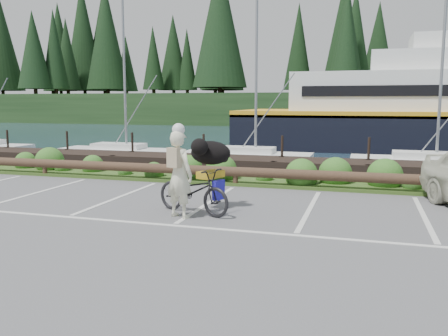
{
  "coord_description": "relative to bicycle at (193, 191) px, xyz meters",
  "views": [
    {
      "loc": [
        3.85,
        -9.47,
        2.61
      ],
      "look_at": [
        0.75,
        0.86,
        1.1
      ],
      "focal_mm": 38.0,
      "sensor_mm": 36.0,
      "label": 1
    }
  ],
  "objects": [
    {
      "name": "log_rail",
      "position": [
        -0.02,
        3.81,
        -0.54
      ],
      "size": [
        32.0,
        0.3,
        0.6
      ],
      "primitive_type": null,
      "color": "#443021",
      "rests_on": "ground"
    },
    {
      "name": "ground",
      "position": [
        -0.02,
        -0.79,
        -0.54
      ],
      "size": [
        72.0,
        72.0,
        0.0
      ],
      "primitive_type": "plane",
      "color": "#555557"
    },
    {
      "name": "bicycle",
      "position": [
        0.0,
        0.0,
        0.0
      ],
      "size": [
        2.19,
        1.39,
        1.09
      ],
      "primitive_type": "imported",
      "rotation": [
        0.0,
        0.0,
        1.22
      ],
      "color": "black",
      "rests_on": "ground"
    },
    {
      "name": "harbor_backdrop",
      "position": [
        0.39,
        77.63,
        -0.54
      ],
      "size": [
        170.0,
        160.0,
        30.0
      ],
      "color": "#1C3243",
      "rests_on": "ground"
    },
    {
      "name": "dog",
      "position": [
        0.23,
        0.62,
        0.83
      ],
      "size": [
        0.81,
        1.12,
        0.58
      ],
      "primitive_type": "ellipsoid",
      "rotation": [
        0.0,
        0.0,
        1.22
      ],
      "color": "black",
      "rests_on": "bicycle"
    },
    {
      "name": "vegetation_strip",
      "position": [
        -0.02,
        4.51,
        -0.49
      ],
      "size": [
        34.0,
        1.6,
        0.1
      ],
      "primitive_type": "cube",
      "color": "#3D5B21",
      "rests_on": "ground"
    },
    {
      "name": "cyclist",
      "position": [
        -0.17,
        -0.45,
        0.44
      ],
      "size": [
        0.84,
        0.69,
        1.98
      ],
      "primitive_type": "imported",
      "rotation": [
        0.0,
        0.0,
        2.79
      ],
      "color": "#E8E8C5",
      "rests_on": "ground"
    }
  ]
}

